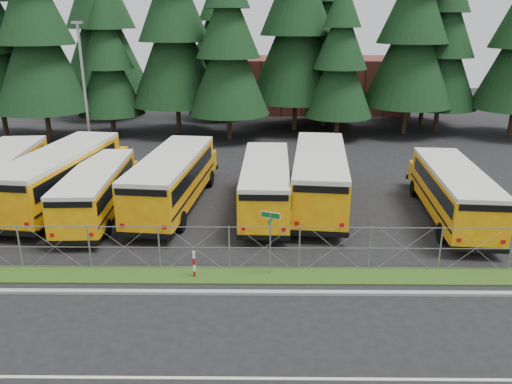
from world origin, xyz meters
TOP-DOWN VIEW (x-y plane):
  - ground at (0.00, 0.00)m, footprint 120.00×120.00m
  - curb at (0.00, -3.10)m, footprint 50.00×0.25m
  - grass_verge at (0.00, -1.70)m, footprint 50.00×1.40m
  - road_lane_line at (0.00, -8.00)m, footprint 50.00×0.12m
  - chainlink_fence at (0.00, -1.00)m, footprint 44.00×0.10m
  - brick_building at (6.00, 40.00)m, footprint 22.00×10.00m
  - bus_0 at (-14.40, 6.30)m, footprint 4.04×12.29m
  - bus_1 at (-10.98, 7.01)m, footprint 4.47×12.66m
  - bus_2 at (-8.48, 5.23)m, footprint 2.89×10.50m
  - bus_3 at (-4.58, 6.59)m, footprint 4.05×12.15m
  - bus_5 at (0.62, 6.13)m, footprint 2.91×11.09m
  - bus_6 at (3.72, 7.02)m, footprint 4.21×12.56m
  - bus_east at (10.51, 4.87)m, footprint 3.57×11.20m
  - street_sign at (0.74, -1.45)m, footprint 0.79×0.52m
  - striped_bollard at (-2.42, -1.80)m, footprint 0.11×0.11m
  - light_standard at (-11.93, 14.61)m, footprint 0.70×0.35m
  - conifer_1 at (-18.69, 23.55)m, footprint 8.22×8.22m
  - conifer_2 at (-13.44, 25.52)m, footprint 6.05×6.05m
  - conifer_3 at (-7.45, 26.42)m, footprint 8.38×8.38m
  - conifer_4 at (-2.48, 23.85)m, footprint 7.14×7.14m
  - conifer_5 at (3.62, 27.90)m, footprint 8.86×8.86m
  - conifer_6 at (7.23, 24.48)m, footprint 6.16×6.16m
  - conifer_7 at (13.86, 26.42)m, footprint 8.22×8.22m
  - conifer_8 at (17.28, 27.57)m, footprint 6.95×6.95m
  - conifer_10 at (-16.53, 34.86)m, footprint 9.35×9.35m
  - conifer_11 at (-4.35, 33.67)m, footprint 6.50×6.50m
  - conifer_12 at (6.70, 30.28)m, footprint 7.58×7.58m
  - conifer_13 at (16.97, 31.25)m, footprint 7.71×7.71m

SIDE VIEW (x-z plane):
  - ground at x=0.00m, z-range 0.00..0.00m
  - road_lane_line at x=0.00m, z-range 0.00..0.01m
  - grass_verge at x=0.00m, z-range 0.00..0.06m
  - curb at x=0.00m, z-range 0.00..0.12m
  - striped_bollard at x=-2.42m, z-range 0.00..1.20m
  - chainlink_fence at x=0.00m, z-range 0.00..2.00m
  - bus_2 at x=-8.48m, z-range 0.00..2.73m
  - bus_east at x=10.51m, z-range 0.00..2.89m
  - bus_5 at x=0.62m, z-range 0.00..2.89m
  - bus_3 at x=-4.58m, z-range 0.00..3.13m
  - bus_0 at x=-14.40m, z-range 0.00..3.16m
  - bus_6 at x=3.72m, z-range 0.00..3.23m
  - bus_1 at x=-10.98m, z-range 0.00..3.25m
  - street_sign at x=0.74m, z-range 0.63..3.44m
  - brick_building at x=6.00m, z-range 0.00..6.00m
  - light_standard at x=-11.93m, z-range 0.43..10.57m
  - conifer_2 at x=-13.44m, z-range 0.00..13.37m
  - conifer_6 at x=7.23m, z-range 0.00..13.62m
  - conifer_11 at x=-4.35m, z-range 0.00..14.36m
  - conifer_8 at x=17.28m, z-range 0.00..15.37m
  - conifer_4 at x=-2.48m, z-range 0.00..15.78m
  - conifer_12 at x=6.70m, z-range 0.00..16.75m
  - conifer_13 at x=16.97m, z-range 0.00..17.04m
  - conifer_7 at x=13.86m, z-range 0.00..18.18m
  - conifer_1 at x=-18.69m, z-range 0.00..18.19m
  - conifer_3 at x=-7.45m, z-range 0.00..18.53m
  - conifer_5 at x=3.62m, z-range 0.00..19.60m
  - conifer_10 at x=-16.53m, z-range 0.00..20.67m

